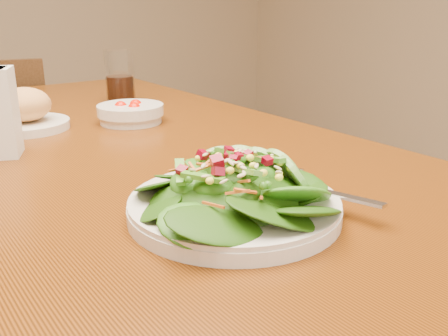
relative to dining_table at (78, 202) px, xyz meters
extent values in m
cube|color=#662F0A|center=(0.00, 0.00, 0.08)|extent=(0.90, 1.40, 0.04)
cylinder|color=#3F2712|center=(0.39, 0.64, -0.29)|extent=(0.07, 0.07, 0.71)
cylinder|color=#3F2712|center=(0.25, 1.08, -0.46)|extent=(0.04, 0.04, 0.37)
cylinder|color=#3F2712|center=(0.17, 0.77, -0.46)|extent=(0.04, 0.04, 0.37)
cylinder|color=silver|center=(0.05, -0.39, 0.11)|extent=(0.25, 0.25, 0.02)
ellipsoid|color=#1D3C0E|center=(0.05, -0.39, 0.14)|extent=(0.17, 0.17, 0.04)
cube|color=silver|center=(0.16, -0.42, 0.12)|extent=(0.05, 0.18, 0.01)
cylinder|color=silver|center=(-0.03, 0.18, 0.11)|extent=(0.16, 0.16, 0.02)
ellipsoid|color=tan|center=(-0.03, 0.18, 0.15)|extent=(0.10, 0.10, 0.07)
cylinder|color=silver|center=(0.16, 0.11, 0.12)|extent=(0.14, 0.14, 0.04)
sphere|color=red|center=(0.18, 0.12, 0.13)|extent=(0.03, 0.03, 0.03)
sphere|color=red|center=(0.15, 0.12, 0.13)|extent=(0.03, 0.03, 0.03)
sphere|color=red|center=(0.16, 0.09, 0.13)|extent=(0.03, 0.03, 0.03)
cylinder|color=silver|center=(0.25, 0.33, 0.16)|extent=(0.07, 0.07, 0.13)
cylinder|color=black|center=(0.25, 0.33, 0.13)|extent=(0.06, 0.06, 0.06)
camera|label=1|loc=(-0.28, -0.82, 0.34)|focal=40.00mm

